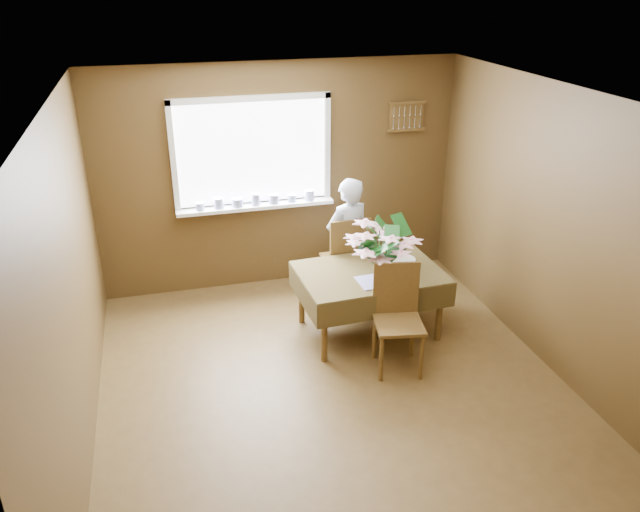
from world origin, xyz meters
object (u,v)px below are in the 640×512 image
object	(u,v)px
chair_near	(397,313)
flower_bouquet	(381,247)
dining_table	(370,279)
chair_far	(346,257)
seated_woman	(347,243)

from	to	relation	value
chair_near	flower_bouquet	size ratio (longest dim) A/B	1.63
dining_table	chair_far	bearing A→B (deg)	91.58
dining_table	flower_bouquet	bearing A→B (deg)	-85.22
dining_table	chair_far	xyz separation A→B (m)	(-0.05, 0.61, -0.04)
chair_near	flower_bouquet	xyz separation A→B (m)	(-0.03, 0.40, 0.47)
chair_far	flower_bouquet	xyz separation A→B (m)	(0.07, -0.81, 0.45)
chair_far	chair_near	xyz separation A→B (m)	(0.10, -1.21, -0.02)
chair_far	flower_bouquet	size ratio (longest dim) A/B	1.70
dining_table	seated_woman	world-z (taller)	seated_woman
dining_table	chair_near	world-z (taller)	chair_near
chair_near	chair_far	bearing A→B (deg)	104.86
flower_bouquet	seated_woman	bearing A→B (deg)	94.00
chair_far	seated_woman	world-z (taller)	seated_woman
dining_table	chair_near	xyz separation A→B (m)	(0.05, -0.60, -0.06)
dining_table	chair_near	size ratio (longest dim) A/B	1.46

